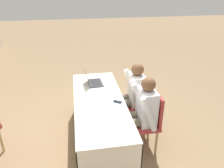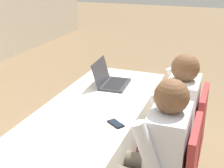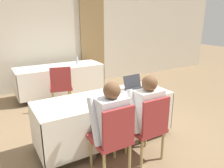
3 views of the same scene
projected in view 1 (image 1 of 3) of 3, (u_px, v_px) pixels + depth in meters
name	position (u px, v px, depth m)	size (l,w,h in m)	color
ground_plane	(100.00, 139.00, 3.54)	(24.00, 24.00, 0.00)	#846B4C
conference_table_near	(99.00, 110.00, 3.30)	(2.03, 0.73, 0.73)	white
laptop	(93.00, 81.00, 3.71)	(0.35, 0.30, 0.22)	#333338
cell_phone	(118.00, 102.00, 3.17)	(0.12, 0.14, 0.01)	black
paper_beside_laptop	(103.00, 88.00, 3.56)	(0.32, 0.36, 0.00)	white
chair_near_left	(147.00, 119.00, 3.18)	(0.44, 0.44, 0.91)	tan
chair_near_right	(137.00, 101.00, 3.66)	(0.44, 0.44, 0.91)	tan
person_checkered_shirt	(141.00, 110.00, 3.10)	(0.50, 0.52, 1.17)	#665B4C
person_white_shirt	(132.00, 93.00, 3.57)	(0.50, 0.52, 1.17)	#665B4C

